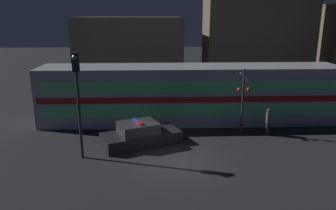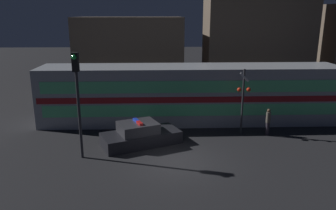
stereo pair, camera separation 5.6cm
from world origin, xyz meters
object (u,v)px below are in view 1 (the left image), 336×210
object	(u,v)px
traffic_light_corner	(77,89)
train	(190,94)
police_car	(140,135)
pedestrian	(268,121)
crossing_signal_near	(243,97)

from	to	relation	value
traffic_light_corner	train	bearing A→B (deg)	43.55
traffic_light_corner	police_car	bearing A→B (deg)	30.44
pedestrian	traffic_light_corner	distance (m)	11.23
police_car	pedestrian	size ratio (longest dim) A/B	2.88
traffic_light_corner	pedestrian	bearing A→B (deg)	15.55
train	pedestrian	world-z (taller)	train
pedestrian	crossing_signal_near	distance (m)	2.15
police_car	crossing_signal_near	distance (m)	6.49
police_car	pedestrian	world-z (taller)	pedestrian
train	pedestrian	bearing A→B (deg)	-33.12
pedestrian	police_car	bearing A→B (deg)	-170.85
train	pedestrian	xyz separation A→B (m)	(4.40, -2.87, -1.05)
crossing_signal_near	police_car	bearing A→B (deg)	-166.60
police_car	pedestrian	bearing A→B (deg)	-14.02
crossing_signal_near	traffic_light_corner	world-z (taller)	traffic_light_corner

